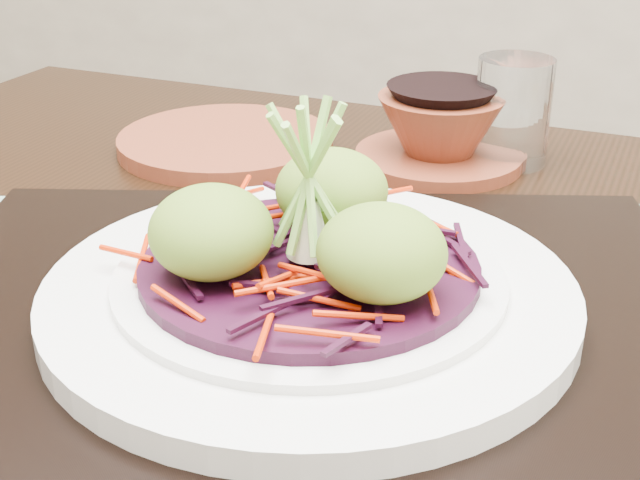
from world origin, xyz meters
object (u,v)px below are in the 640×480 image
(white_plate, at_px, (310,292))
(terracotta_bowl_set, at_px, (440,134))
(dining_table, at_px, (405,433))
(terracotta_side_plate, at_px, (226,142))
(serving_tray, at_px, (310,323))
(water_glass, at_px, (513,111))

(white_plate, height_order, terracotta_bowl_set, terracotta_bowl_set)
(white_plate, bearing_deg, dining_table, 52.68)
(terracotta_side_plate, bearing_deg, dining_table, -47.98)
(terracotta_side_plate, bearing_deg, serving_tray, -60.78)
(terracotta_bowl_set, bearing_deg, serving_tray, -94.23)
(serving_tray, distance_m, terracotta_bowl_set, 0.30)
(terracotta_side_plate, xyz_separation_m, terracotta_bowl_set, (0.18, 0.01, 0.02))
(dining_table, xyz_separation_m, serving_tray, (-0.04, -0.06, 0.11))
(terracotta_side_plate, distance_m, water_glass, 0.24)
(water_glass, xyz_separation_m, terracotta_bowl_set, (-0.06, -0.02, -0.02))
(dining_table, bearing_deg, terracotta_bowl_set, 102.62)
(serving_tray, relative_size, water_glass, 4.96)
(water_glass, bearing_deg, terracotta_bowl_set, -159.39)
(dining_table, height_order, terracotta_bowl_set, terracotta_bowl_set)
(dining_table, height_order, terracotta_side_plate, terracotta_side_plate)
(dining_table, xyz_separation_m, terracotta_side_plate, (-0.20, 0.23, 0.10))
(water_glass, distance_m, terracotta_bowl_set, 0.06)
(serving_tray, bearing_deg, dining_table, 38.68)
(serving_tray, xyz_separation_m, terracotta_bowl_set, (0.02, 0.30, 0.01))
(terracotta_side_plate, height_order, water_glass, water_glass)
(dining_table, bearing_deg, white_plate, -120.05)
(water_glass, bearing_deg, serving_tray, -103.59)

